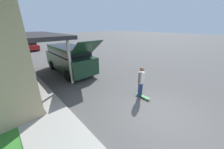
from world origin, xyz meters
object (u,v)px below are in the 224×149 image
Objects in this scene: car_down_street at (29,45)px; skateboarder at (141,81)px; suv_parked at (69,58)px; skateboard at (143,96)px.

car_down_street is 19.02m from skateboarder.
skateboarder is at bearing -80.98° from suv_parked.
skateboarder reaches higher than skateboard.
suv_parked reaches higher than skateboarder.
skateboarder is 2.12× the size of skateboard.
skateboarder is (1.29, -18.98, 0.23)m from car_down_street.
suv_parked is at bearing 99.16° from skateboard.
skateboarder reaches higher than car_down_street.
suv_parked is at bearing 99.02° from skateboarder.
suv_parked is 6.30m from skateboard.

